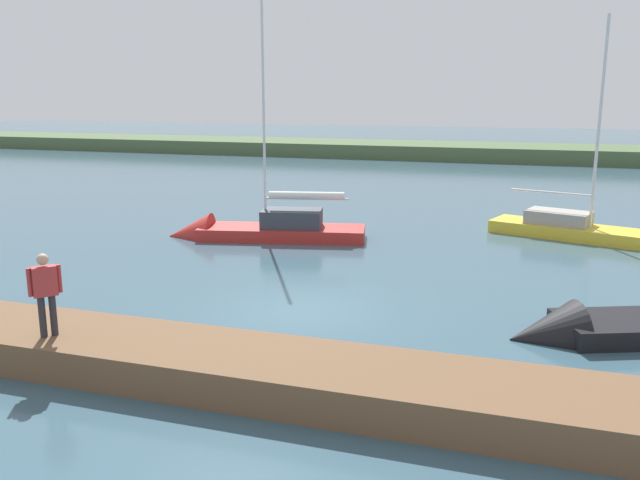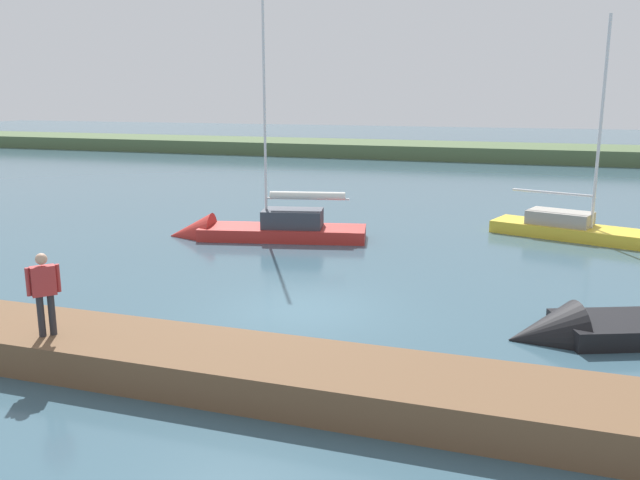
% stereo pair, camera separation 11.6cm
% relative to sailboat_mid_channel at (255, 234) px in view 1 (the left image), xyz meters
% --- Properties ---
extents(ground_plane, '(200.00, 200.00, 0.00)m').
position_rel_sailboat_mid_channel_xyz_m(ground_plane, '(-4.72, 7.71, -0.16)').
color(ground_plane, '#385666').
extents(far_shoreline, '(180.00, 8.00, 2.40)m').
position_rel_sailboat_mid_channel_xyz_m(far_shoreline, '(-4.72, -36.33, -0.16)').
color(far_shoreline, '#4C603D').
rests_on(far_shoreline, ground_plane).
extents(dock_pier, '(26.28, 2.28, 0.72)m').
position_rel_sailboat_mid_channel_xyz_m(dock_pier, '(-4.72, 12.44, 0.20)').
color(dock_pier, brown).
rests_on(dock_pier, ground_plane).
extents(sailboat_mid_channel, '(8.02, 3.56, 10.13)m').
position_rel_sailboat_mid_channel_xyz_m(sailboat_mid_channel, '(0.00, 0.00, 0.00)').
color(sailboat_mid_channel, '#B22823').
rests_on(sailboat_mid_channel, ground_plane).
extents(sailboat_outer_mooring, '(7.61, 4.00, 9.26)m').
position_rel_sailboat_mid_channel_xyz_m(sailboat_outer_mooring, '(-12.92, -3.66, 0.02)').
color(sailboat_outer_mooring, gold).
rests_on(sailboat_outer_mooring, ground_plane).
extents(person_on_dock, '(0.47, 0.52, 1.74)m').
position_rel_sailboat_mid_channel_xyz_m(person_on_dock, '(-1.04, 12.90, 1.57)').
color(person_on_dock, '#28282D').
rests_on(person_on_dock, dock_pier).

